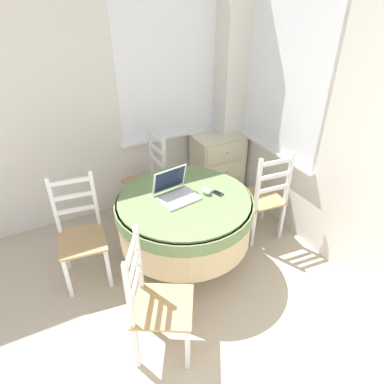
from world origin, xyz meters
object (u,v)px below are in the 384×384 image
laptop (176,192)px  round_dining_table (184,215)px  computer_mouse (207,191)px  corner_cabinet (217,164)px  dining_chair_left_flank (81,235)px  cell_phone (218,193)px  dining_chair_near_back_window (148,179)px  dining_chair_camera_near (156,304)px  dining_chair_near_right_window (263,198)px

laptop → round_dining_table: bearing=-42.9°
computer_mouse → corner_cabinet: size_ratio=0.13×
computer_mouse → dining_chair_left_flank: size_ratio=0.10×
computer_mouse → corner_cabinet: (0.69, 0.97, -0.37)m
round_dining_table → cell_phone: (0.29, -0.07, 0.18)m
round_dining_table → computer_mouse: (0.20, -0.02, 0.20)m
dining_chair_near_back_window → corner_cabinet: bearing=4.0°
cell_phone → dining_chair_near_back_window: bearing=107.3°
laptop → cell_phone: bearing=-19.0°
computer_mouse → dining_chair_camera_near: bearing=-138.2°
cell_phone → dining_chair_left_flank: dining_chair_left_flank is taller
computer_mouse → dining_chair_near_back_window: dining_chair_near_back_window is taller
dining_chair_near_back_window → round_dining_table: bearing=-89.4°
cell_phone → dining_chair_near_right_window: dining_chair_near_right_window is taller
cell_phone → laptop: bearing=161.0°
round_dining_table → dining_chair_camera_near: dining_chair_camera_near is taller
corner_cabinet → dining_chair_left_flank: bearing=-158.6°
laptop → dining_chair_camera_near: dining_chair_camera_near is taller
laptop → cell_phone: (0.34, -0.12, -0.05)m
laptop → cell_phone: laptop is taller
laptop → dining_chair_near_right_window: dining_chair_near_right_window is taller
cell_phone → dining_chair_near_right_window: bearing=8.2°
dining_chair_near_right_window → corner_cabinet: size_ratio=1.27×
round_dining_table → computer_mouse: 0.29m
laptop → dining_chair_left_flank: size_ratio=0.37×
computer_mouse → cell_phone: size_ratio=0.89×
dining_chair_near_right_window → dining_chair_left_flank: 1.74m
computer_mouse → dining_chair_camera_near: size_ratio=0.10×
laptop → dining_chair_near_right_window: 0.98m
round_dining_table → laptop: size_ratio=3.31×
laptop → dining_chair_near_back_window: (0.04, 0.83, -0.33)m
laptop → corner_cabinet: 1.36m
dining_chair_near_back_window → dining_chair_left_flank: bearing=-143.5°
dining_chair_near_right_window → corner_cabinet: (0.02, 0.93, -0.07)m
laptop → computer_mouse: (0.26, -0.07, -0.03)m
dining_chair_camera_near → corner_cabinet: (1.45, 1.64, -0.07)m
dining_chair_near_back_window → dining_chair_near_right_window: 1.24m
dining_chair_near_right_window → dining_chair_camera_near: bearing=-153.4°
computer_mouse → corner_cabinet: 1.25m
computer_mouse → dining_chair_camera_near: 1.05m
cell_phone → dining_chair_camera_near: size_ratio=0.12×
laptop → dining_chair_near_back_window: size_ratio=0.37×
round_dining_table → corner_cabinet: size_ratio=1.54×
dining_chair_near_back_window → dining_chair_near_right_window: bearing=-44.4°
dining_chair_near_back_window → dining_chair_camera_near: 1.67m
round_dining_table → dining_chair_near_right_window: size_ratio=1.21×
dining_chair_left_flank → corner_cabinet: 1.88m
computer_mouse → dining_chair_camera_near: dining_chair_camera_near is taller
laptop → dining_chair_camera_near: size_ratio=0.37×
dining_chair_near_right_window → corner_cabinet: bearing=88.6°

